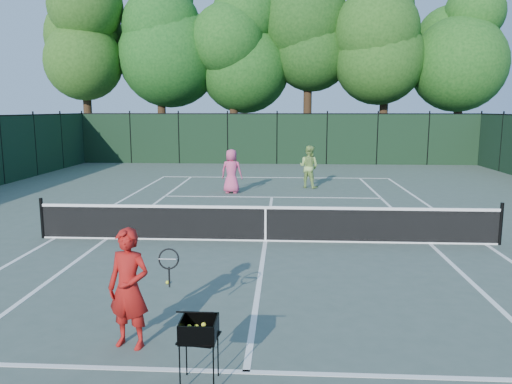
# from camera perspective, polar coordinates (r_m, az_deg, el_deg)

# --- Properties ---
(ground) EXTENTS (90.00, 90.00, 0.00)m
(ground) POSITION_cam_1_polar(r_m,az_deg,el_deg) (12.74, 1.08, -5.64)
(ground) COLOR #45544B
(ground) RESTS_ON ground
(sideline_doubles_left) EXTENTS (0.10, 23.77, 0.01)m
(sideline_doubles_left) POSITION_cam_1_polar(r_m,az_deg,el_deg) (14.05, -21.96, -4.89)
(sideline_doubles_left) COLOR white
(sideline_doubles_left) RESTS_ON ground
(sideline_doubles_right) EXTENTS (0.10, 23.77, 0.01)m
(sideline_doubles_right) POSITION_cam_1_polar(r_m,az_deg,el_deg) (13.69, 24.80, -5.46)
(sideline_doubles_right) COLOR white
(sideline_doubles_right) RESTS_ON ground
(sideline_singles_left) EXTENTS (0.10, 23.77, 0.01)m
(sideline_singles_left) POSITION_cam_1_polar(r_m,az_deg,el_deg) (13.53, -16.68, -5.13)
(sideline_singles_left) COLOR white
(sideline_singles_left) RESTS_ON ground
(sideline_singles_right) EXTENTS (0.10, 23.77, 0.01)m
(sideline_singles_right) POSITION_cam_1_polar(r_m,az_deg,el_deg) (13.25, 19.26, -5.58)
(sideline_singles_right) COLOR white
(sideline_singles_right) RESTS_ON ground
(baseline_far) EXTENTS (10.97, 0.10, 0.01)m
(baseline_far) POSITION_cam_1_polar(r_m,az_deg,el_deg) (24.41, 2.16, 1.67)
(baseline_far) COLOR white
(baseline_far) RESTS_ON ground
(service_line_near) EXTENTS (8.23, 0.10, 0.01)m
(service_line_near) POSITION_cam_1_polar(r_m,az_deg,el_deg) (6.78, -1.14, -19.87)
(service_line_near) COLOR white
(service_line_near) RESTS_ON ground
(service_line_far) EXTENTS (8.23, 0.10, 0.01)m
(service_line_far) POSITION_cam_1_polar(r_m,az_deg,el_deg) (18.99, 1.83, -0.59)
(service_line_far) COLOR white
(service_line_far) RESTS_ON ground
(center_service_line) EXTENTS (0.10, 12.80, 0.01)m
(center_service_line) POSITION_cam_1_polar(r_m,az_deg,el_deg) (12.74, 1.08, -5.63)
(center_service_line) COLOR white
(center_service_line) RESTS_ON ground
(tennis_net) EXTENTS (11.69, 0.09, 1.06)m
(tennis_net) POSITION_cam_1_polar(r_m,az_deg,el_deg) (12.63, 1.09, -3.55)
(tennis_net) COLOR black
(tennis_net) RESTS_ON ground
(fence_far) EXTENTS (24.00, 0.05, 3.00)m
(fence_far) POSITION_cam_1_polar(r_m,az_deg,el_deg) (30.35, 2.41, 6.04)
(fence_far) COLOR black
(fence_far) RESTS_ON ground
(tree_0) EXTENTS (6.40, 6.40, 13.14)m
(tree_0) POSITION_cam_1_polar(r_m,az_deg,el_deg) (36.69, -19.10, 16.57)
(tree_0) COLOR black
(tree_0) RESTS_ON ground
(tree_1) EXTENTS (6.80, 6.80, 13.98)m
(tree_1) POSITION_cam_1_polar(r_m,az_deg,el_deg) (35.72, -11.01, 17.97)
(tree_1) COLOR black
(tree_1) RESTS_ON ground
(tree_2) EXTENTS (6.00, 6.00, 12.40)m
(tree_2) POSITION_cam_1_polar(r_m,az_deg,el_deg) (34.55, -2.62, 16.81)
(tree_2) COLOR black
(tree_2) RESTS_ON ground
(tree_3) EXTENTS (7.00, 7.00, 14.45)m
(tree_3) POSITION_cam_1_polar(r_m,az_deg,el_deg) (35.09, 6.07, 18.77)
(tree_3) COLOR black
(tree_3) RESTS_ON ground
(tree_4) EXTENTS (6.20, 6.20, 12.97)m
(tree_4) POSITION_cam_1_polar(r_m,az_deg,el_deg) (34.85, 14.72, 17.15)
(tree_4) COLOR black
(tree_4) RESTS_ON ground
(tree_5) EXTENTS (5.80, 5.80, 12.23)m
(tree_5) POSITION_cam_1_polar(r_m,az_deg,el_deg) (36.54, 22.54, 15.69)
(tree_5) COLOR black
(tree_5) RESTS_ON ground
(coach) EXTENTS (1.02, 0.56, 1.71)m
(coach) POSITION_cam_1_polar(r_m,az_deg,el_deg) (7.30, -14.31, -10.61)
(coach) COLOR #A21512
(coach) RESTS_ON ground
(player_pink) EXTENTS (0.94, 0.71, 1.75)m
(player_pink) POSITION_cam_1_polar(r_m,az_deg,el_deg) (19.85, -2.81, 2.40)
(player_pink) COLOR #CE4878
(player_pink) RESTS_ON ground
(player_green) EXTENTS (1.09, 1.02, 1.79)m
(player_green) POSITION_cam_1_polar(r_m,az_deg,el_deg) (21.28, 6.06, 2.89)
(player_green) COLOR #91BA5D
(player_green) RESTS_ON ground
(ball_hopper) EXTENTS (0.50, 0.50, 0.84)m
(ball_hopper) POSITION_cam_1_polar(r_m,az_deg,el_deg) (6.25, -6.55, -15.38)
(ball_hopper) COLOR black
(ball_hopper) RESTS_ON ground
(loose_ball_midcourt) EXTENTS (0.07, 0.07, 0.07)m
(loose_ball_midcourt) POSITION_cam_1_polar(r_m,az_deg,el_deg) (9.88, -10.09, -10.13)
(loose_ball_midcourt) COLOR yellow
(loose_ball_midcourt) RESTS_ON ground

